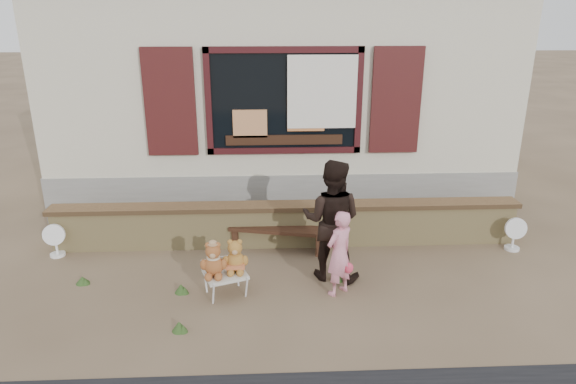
{
  "coord_description": "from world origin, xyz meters",
  "views": [
    {
      "loc": [
        -0.31,
        -6.21,
        3.43
      ],
      "look_at": [
        0.0,
        0.6,
        1.0
      ],
      "focal_mm": 32.0,
      "sensor_mm": 36.0,
      "label": 1
    }
  ],
  "objects_px": {
    "teddy_bear_left": "(213,258)",
    "folding_chair": "(225,275)",
    "teddy_bear_right": "(235,255)",
    "child": "(339,253)",
    "bench": "(278,234)",
    "adult": "(332,220)"
  },
  "relations": [
    {
      "from": "bench",
      "to": "adult",
      "type": "relative_size",
      "value": 0.9
    },
    {
      "from": "bench",
      "to": "teddy_bear_left",
      "type": "bearing_deg",
      "value": -110.07
    },
    {
      "from": "teddy_bear_right",
      "to": "child",
      "type": "relative_size",
      "value": 0.39
    },
    {
      "from": "teddy_bear_left",
      "to": "folding_chair",
      "type": "bearing_deg",
      "value": 0.0
    },
    {
      "from": "teddy_bear_right",
      "to": "child",
      "type": "bearing_deg",
      "value": -23.57
    },
    {
      "from": "teddy_bear_right",
      "to": "adult",
      "type": "relative_size",
      "value": 0.27
    },
    {
      "from": "teddy_bear_right",
      "to": "child",
      "type": "height_order",
      "value": "child"
    },
    {
      "from": "teddy_bear_right",
      "to": "adult",
      "type": "bearing_deg",
      "value": -3.8
    },
    {
      "from": "teddy_bear_left",
      "to": "bench",
      "type": "bearing_deg",
      "value": 37.36
    },
    {
      "from": "folding_chair",
      "to": "teddy_bear_right",
      "type": "relative_size",
      "value": 1.41
    },
    {
      "from": "bench",
      "to": "teddy_bear_left",
      "type": "height_order",
      "value": "teddy_bear_left"
    },
    {
      "from": "bench",
      "to": "folding_chair",
      "type": "bearing_deg",
      "value": -106.67
    },
    {
      "from": "bench",
      "to": "child",
      "type": "relative_size",
      "value": 1.31
    },
    {
      "from": "teddy_bear_left",
      "to": "teddy_bear_right",
      "type": "relative_size",
      "value": 1.03
    },
    {
      "from": "bench",
      "to": "teddy_bear_left",
      "type": "distance_m",
      "value": 1.56
    },
    {
      "from": "teddy_bear_right",
      "to": "teddy_bear_left",
      "type": "bearing_deg",
      "value": -180.0
    },
    {
      "from": "bench",
      "to": "folding_chair",
      "type": "height_order",
      "value": "bench"
    },
    {
      "from": "folding_chair",
      "to": "child",
      "type": "xyz_separation_m",
      "value": [
        1.43,
        -0.03,
        0.28
      ]
    },
    {
      "from": "teddy_bear_left",
      "to": "child",
      "type": "distance_m",
      "value": 1.56
    },
    {
      "from": "teddy_bear_left",
      "to": "child",
      "type": "xyz_separation_m",
      "value": [
        1.56,
        0.02,
        0.03
      ]
    },
    {
      "from": "bench",
      "to": "teddy_bear_right",
      "type": "distance_m",
      "value": 1.35
    },
    {
      "from": "folding_chair",
      "to": "adult",
      "type": "xyz_separation_m",
      "value": [
        1.38,
        0.41,
        0.54
      ]
    }
  ]
}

